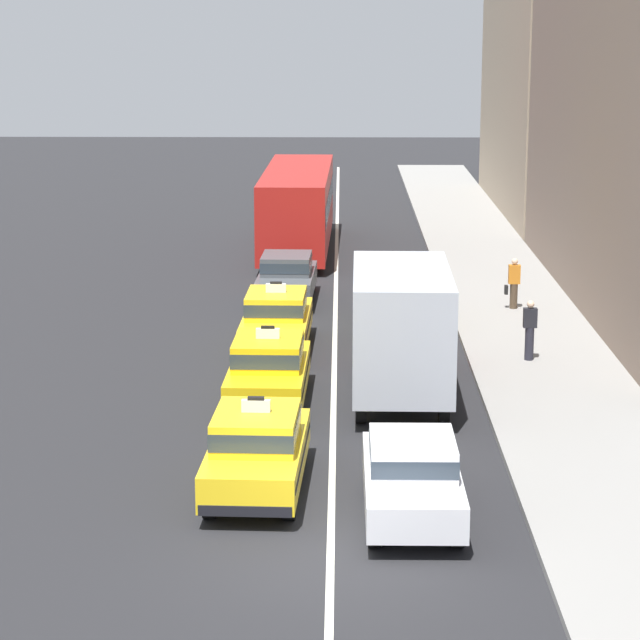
{
  "coord_description": "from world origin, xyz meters",
  "views": [
    {
      "loc": [
        0.16,
        -21.49,
        9.23
      ],
      "look_at": [
        -0.38,
        12.93,
        1.3
      ],
      "focal_mm": 75.3,
      "sensor_mm": 36.0,
      "label": 1
    }
  ],
  "objects_px": {
    "taxi_left_third": "(276,319)",
    "taxi_right_third": "(389,298)",
    "taxi_left_second": "(268,369)",
    "sedan_left_fourth": "(287,276)",
    "pedestrian_mid_block": "(530,330)",
    "pedestrian_near_crosswalk": "(514,283)",
    "taxi_left_nearest": "(257,448)",
    "box_truck_right_second": "(400,324)",
    "bus_left_fifth": "(298,205)",
    "sedan_right_nearest": "(412,475)"
  },
  "relations": [
    {
      "from": "sedan_left_fourth",
      "to": "sedan_right_nearest",
      "type": "distance_m",
      "value": 19.34
    },
    {
      "from": "taxi_left_second",
      "to": "bus_left_fifth",
      "type": "xyz_separation_m",
      "value": [
        0.02,
        21.33,
        0.94
      ]
    },
    {
      "from": "box_truck_right_second",
      "to": "pedestrian_mid_block",
      "type": "relative_size",
      "value": 4.31
    },
    {
      "from": "sedan_left_fourth",
      "to": "pedestrian_near_crosswalk",
      "type": "height_order",
      "value": "pedestrian_near_crosswalk"
    },
    {
      "from": "pedestrian_mid_block",
      "to": "pedestrian_near_crosswalk",
      "type": "bearing_deg",
      "value": 86.67
    },
    {
      "from": "taxi_left_second",
      "to": "pedestrian_mid_block",
      "type": "relative_size",
      "value": 2.84
    },
    {
      "from": "taxi_left_second",
      "to": "pedestrian_near_crosswalk",
      "type": "height_order",
      "value": "taxi_left_second"
    },
    {
      "from": "bus_left_fifth",
      "to": "sedan_right_nearest",
      "type": "xyz_separation_m",
      "value": [
        3.04,
        -28.73,
        -0.97
      ]
    },
    {
      "from": "sedan_right_nearest",
      "to": "sedan_left_fourth",
      "type": "bearing_deg",
      "value": 99.19
    },
    {
      "from": "taxi_left_second",
      "to": "taxi_right_third",
      "type": "relative_size",
      "value": 1.0
    },
    {
      "from": "taxi_left_nearest",
      "to": "sedan_left_fourth",
      "type": "height_order",
      "value": "taxi_left_nearest"
    },
    {
      "from": "taxi_left_third",
      "to": "pedestrian_mid_block",
      "type": "height_order",
      "value": "taxi_left_third"
    },
    {
      "from": "taxi_left_nearest",
      "to": "sedan_right_nearest",
      "type": "bearing_deg",
      "value": -25.27
    },
    {
      "from": "taxi_left_nearest",
      "to": "sedan_left_fourth",
      "type": "distance_m",
      "value": 17.7
    },
    {
      "from": "taxi_right_third",
      "to": "sedan_left_fourth",
      "type": "bearing_deg",
      "value": 132.29
    },
    {
      "from": "taxi_left_nearest",
      "to": "sedan_right_nearest",
      "type": "height_order",
      "value": "taxi_left_nearest"
    },
    {
      "from": "taxi_left_nearest",
      "to": "box_truck_right_second",
      "type": "bearing_deg",
      "value": 65.86
    },
    {
      "from": "sedan_left_fourth",
      "to": "box_truck_right_second",
      "type": "bearing_deg",
      "value": -73.41
    },
    {
      "from": "pedestrian_near_crosswalk",
      "to": "pedestrian_mid_block",
      "type": "distance_m",
      "value": 6.4
    },
    {
      "from": "taxi_left_third",
      "to": "box_truck_right_second",
      "type": "height_order",
      "value": "box_truck_right_second"
    },
    {
      "from": "taxi_left_third",
      "to": "sedan_right_nearest",
      "type": "bearing_deg",
      "value": -76.25
    },
    {
      "from": "taxi_left_nearest",
      "to": "taxi_left_third",
      "type": "bearing_deg",
      "value": 90.78
    },
    {
      "from": "taxi_left_nearest",
      "to": "pedestrian_mid_block",
      "type": "relative_size",
      "value": 2.85
    },
    {
      "from": "bus_left_fifth",
      "to": "taxi_right_third",
      "type": "xyz_separation_m",
      "value": [
        3.16,
        -13.17,
        -0.94
      ]
    },
    {
      "from": "taxi_right_third",
      "to": "pedestrian_near_crosswalk",
      "type": "bearing_deg",
      "value": 26.55
    },
    {
      "from": "taxi_left_second",
      "to": "sedan_left_fourth",
      "type": "distance_m",
      "value": 11.69
    },
    {
      "from": "taxi_left_nearest",
      "to": "box_truck_right_second",
      "type": "relative_size",
      "value": 0.66
    },
    {
      "from": "taxi_left_nearest",
      "to": "sedan_right_nearest",
      "type": "relative_size",
      "value": 1.07
    },
    {
      "from": "taxi_right_third",
      "to": "pedestrian_near_crosswalk",
      "type": "distance_m",
      "value": 4.42
    },
    {
      "from": "box_truck_right_second",
      "to": "taxi_left_second",
      "type": "bearing_deg",
      "value": -164.27
    },
    {
      "from": "taxi_left_nearest",
      "to": "taxi_left_third",
      "type": "relative_size",
      "value": 1.01
    },
    {
      "from": "sedan_left_fourth",
      "to": "taxi_left_third",
      "type": "bearing_deg",
      "value": -90.29
    },
    {
      "from": "taxi_left_nearest",
      "to": "sedan_right_nearest",
      "type": "distance_m",
      "value": 3.28
    },
    {
      "from": "sedan_right_nearest",
      "to": "box_truck_right_second",
      "type": "relative_size",
      "value": 0.62
    },
    {
      "from": "sedan_left_fourth",
      "to": "pedestrian_mid_block",
      "type": "height_order",
      "value": "pedestrian_mid_block"
    },
    {
      "from": "taxi_left_third",
      "to": "pedestrian_near_crosswalk",
      "type": "distance_m",
      "value": 8.64
    },
    {
      "from": "taxi_left_second",
      "to": "pedestrian_mid_block",
      "type": "bearing_deg",
      "value": 29.03
    },
    {
      "from": "taxi_left_third",
      "to": "taxi_right_third",
      "type": "height_order",
      "value": "same"
    },
    {
      "from": "taxi_left_nearest",
      "to": "sedan_left_fourth",
      "type": "bearing_deg",
      "value": 90.4
    },
    {
      "from": "box_truck_right_second",
      "to": "pedestrian_near_crosswalk",
      "type": "xyz_separation_m",
      "value": [
        3.95,
        9.24,
        -0.83
      ]
    },
    {
      "from": "box_truck_right_second",
      "to": "pedestrian_mid_block",
      "type": "distance_m",
      "value": 4.65
    },
    {
      "from": "pedestrian_near_crosswalk",
      "to": "pedestrian_mid_block",
      "type": "bearing_deg",
      "value": -93.33
    },
    {
      "from": "taxi_left_second",
      "to": "sedan_right_nearest",
      "type": "distance_m",
      "value": 8.01
    },
    {
      "from": "sedan_right_nearest",
      "to": "pedestrian_mid_block",
      "type": "bearing_deg",
      "value": 71.63
    },
    {
      "from": "taxi_left_third",
      "to": "pedestrian_near_crosswalk",
      "type": "relative_size",
      "value": 2.88
    },
    {
      "from": "bus_left_fifth",
      "to": "pedestrian_mid_block",
      "type": "relative_size",
      "value": 6.93
    },
    {
      "from": "taxi_left_second",
      "to": "sedan_right_nearest",
      "type": "height_order",
      "value": "taxi_left_second"
    },
    {
      "from": "taxi_left_second",
      "to": "taxi_left_third",
      "type": "distance_m",
      "value": 5.35
    },
    {
      "from": "taxi_left_second",
      "to": "sedan_left_fourth",
      "type": "bearing_deg",
      "value": 90.14
    },
    {
      "from": "sedan_left_fourth",
      "to": "box_truck_right_second",
      "type": "height_order",
      "value": "box_truck_right_second"
    }
  ]
}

